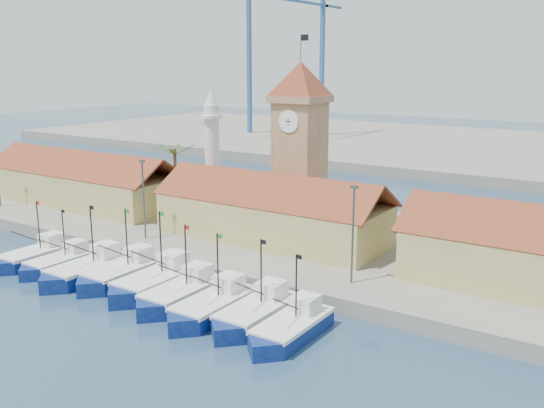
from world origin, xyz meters
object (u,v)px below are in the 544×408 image
Objects in this scene: boat_0 at (34,257)px; boat_4 at (155,283)px; clock_tower at (300,141)px; minaret at (212,148)px.

boat_4 is at bearing 4.33° from boat_0.
minaret is at bearing 172.39° from clock_tower.
boat_0 is 16.61m from boat_4.
boat_4 reaches higher than boat_0.
minaret is (-12.89, 24.68, 8.90)m from boat_4.
boat_4 is at bearing -95.31° from clock_tower.
boat_0 is 0.89× the size of boat_4.
clock_tower is (2.11, 22.68, 11.13)m from boat_4.
boat_4 is 29.23m from minaret.
boat_0 is at bearing -175.67° from boat_4.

